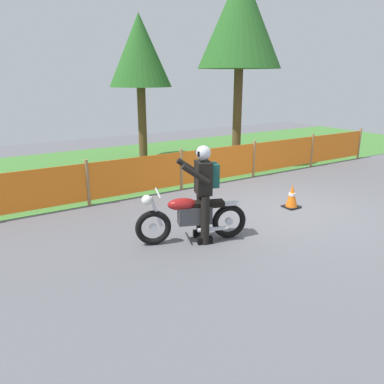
# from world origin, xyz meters

# --- Properties ---
(ground) EXTENTS (24.00, 24.00, 0.02)m
(ground) POSITION_xyz_m (0.00, 0.00, -0.01)
(ground) COLOR #5B5B60
(grass_verge) EXTENTS (24.00, 6.70, 0.01)m
(grass_verge) POSITION_xyz_m (0.00, 6.03, 0.01)
(grass_verge) COLOR #427A33
(grass_verge) RESTS_ON ground
(barrier_fence) EXTENTS (12.05, 0.08, 1.05)m
(barrier_fence) POSITION_xyz_m (0.00, 2.68, 0.54)
(barrier_fence) COLOR #997547
(barrier_fence) RESTS_ON ground
(tree_leftmost) EXTENTS (2.02, 2.02, 4.67)m
(tree_leftmost) POSITION_xyz_m (-0.48, 6.45, 3.51)
(tree_leftmost) COLOR brown
(tree_leftmost) RESTS_ON ground
(tree_near_left) EXTENTS (2.57, 2.57, 5.85)m
(tree_near_left) POSITION_xyz_m (1.93, 4.40, 4.39)
(tree_near_left) COLOR brown
(tree_near_left) RESTS_ON ground
(motorcycle_lead) EXTENTS (1.89, 0.85, 0.93)m
(motorcycle_lead) POSITION_xyz_m (-2.68, -0.16, 0.45)
(motorcycle_lead) COLOR black
(motorcycle_lead) RESTS_ON ground
(rider_lead) EXTENTS (0.77, 0.67, 1.69)m
(rider_lead) POSITION_xyz_m (-2.48, -0.23, 0.95)
(rider_lead) COLOR black
(rider_lead) RESTS_ON ground
(traffic_cone) EXTENTS (0.32, 0.32, 0.53)m
(traffic_cone) POSITION_xyz_m (0.14, 0.18, 0.26)
(traffic_cone) COLOR black
(traffic_cone) RESTS_ON ground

